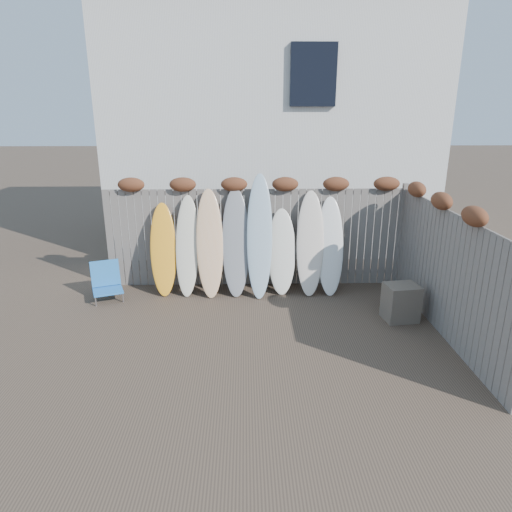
{
  "coord_description": "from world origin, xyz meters",
  "views": [
    {
      "loc": [
        -0.19,
        -6.54,
        3.5
      ],
      "look_at": [
        0.0,
        1.2,
        1.0
      ],
      "focal_mm": 32.0,
      "sensor_mm": 36.0,
      "label": 1
    }
  ],
  "objects_px": {
    "beach_chair": "(107,282)",
    "wooden_crate": "(401,302)",
    "surfboard_0": "(163,249)",
    "lattice_panel": "(429,261)"
  },
  "relations": [
    {
      "from": "beach_chair",
      "to": "surfboard_0",
      "type": "height_order",
      "value": "surfboard_0"
    },
    {
      "from": "wooden_crate",
      "to": "surfboard_0",
      "type": "bearing_deg",
      "value": 162.21
    },
    {
      "from": "surfboard_0",
      "to": "beach_chair",
      "type": "bearing_deg",
      "value": -169.42
    },
    {
      "from": "wooden_crate",
      "to": "lattice_panel",
      "type": "bearing_deg",
      "value": 35.98
    },
    {
      "from": "beach_chair",
      "to": "surfboard_0",
      "type": "distance_m",
      "value": 1.24
    },
    {
      "from": "beach_chair",
      "to": "wooden_crate",
      "type": "bearing_deg",
      "value": -11.36
    },
    {
      "from": "lattice_panel",
      "to": "surfboard_0",
      "type": "height_order",
      "value": "lattice_panel"
    },
    {
      "from": "wooden_crate",
      "to": "surfboard_0",
      "type": "relative_size",
      "value": 0.35
    },
    {
      "from": "beach_chair",
      "to": "surfboard_0",
      "type": "relative_size",
      "value": 0.4
    },
    {
      "from": "wooden_crate",
      "to": "lattice_panel",
      "type": "distance_m",
      "value": 0.95
    }
  ]
}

